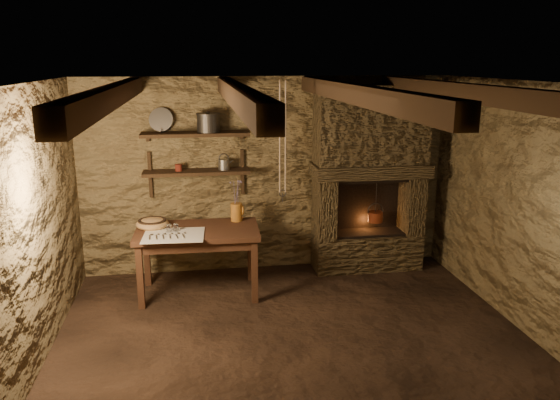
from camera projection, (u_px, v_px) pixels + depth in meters
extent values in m
plane|color=black|center=(295.00, 343.00, 5.13)|extent=(4.50, 4.50, 0.00)
cube|color=brown|center=(266.00, 175.00, 6.75)|extent=(4.50, 0.04, 2.40)
cube|color=brown|center=(365.00, 327.00, 2.92)|extent=(4.50, 0.04, 2.40)
cube|color=brown|center=(28.00, 234.00, 4.49)|extent=(0.04, 4.00, 2.40)
cube|color=brown|center=(529.00, 211.00, 5.17)|extent=(0.04, 4.00, 2.40)
cube|color=black|center=(297.00, 83.00, 4.53)|extent=(4.50, 4.00, 0.04)
cube|color=black|center=(111.00, 96.00, 4.33)|extent=(0.14, 3.95, 0.16)
cube|color=black|center=(237.00, 95.00, 4.48)|extent=(0.14, 3.95, 0.16)
cube|color=black|center=(355.00, 94.00, 4.63)|extent=(0.14, 3.95, 0.16)
cube|color=black|center=(465.00, 92.00, 4.78)|extent=(0.14, 3.95, 0.16)
cube|color=black|center=(197.00, 172.00, 6.44)|extent=(1.25, 0.30, 0.04)
cube|color=black|center=(195.00, 134.00, 6.33)|extent=(1.25, 0.30, 0.04)
cube|color=#392D1C|center=(366.00, 251.00, 6.95)|extent=(1.35, 0.45, 0.45)
cube|color=#392D1C|center=(324.00, 207.00, 6.72)|extent=(0.23, 0.45, 0.75)
cube|color=#392D1C|center=(411.00, 203.00, 6.89)|extent=(0.23, 0.45, 0.75)
cube|color=#392D1C|center=(370.00, 170.00, 6.66)|extent=(1.43, 0.51, 0.16)
cube|color=#392D1C|center=(372.00, 125.00, 6.55)|extent=(1.35, 0.45, 0.94)
cube|color=black|center=(363.00, 201.00, 6.99)|extent=(0.90, 0.06, 0.75)
cube|color=#381F13|center=(197.00, 231.00, 6.05)|extent=(1.37, 0.82, 0.06)
cube|color=#381F13|center=(198.00, 239.00, 6.07)|extent=(1.26, 0.70, 0.10)
cube|color=silver|center=(174.00, 235.00, 5.81)|extent=(0.67, 0.55, 0.01)
cylinder|color=#B06A22|center=(237.00, 212.00, 6.32)|extent=(0.15, 0.15, 0.21)
torus|color=#B06A22|center=(243.00, 210.00, 6.32)|extent=(0.02, 0.11, 0.11)
ellipsoid|color=#AA7E49|center=(152.00, 224.00, 6.08)|extent=(0.48, 0.48, 0.13)
cylinder|color=#2A2826|center=(208.00, 124.00, 6.32)|extent=(0.33, 0.33, 0.20)
cylinder|color=gray|center=(161.00, 120.00, 6.32)|extent=(0.30, 0.18, 0.28)
cylinder|color=#531810|center=(179.00, 168.00, 6.39)|extent=(0.10, 0.10, 0.08)
cylinder|color=maroon|center=(375.00, 217.00, 6.81)|extent=(0.20, 0.20, 0.13)
torus|color=#2A2826|center=(376.00, 211.00, 6.79)|extent=(0.20, 0.01, 0.20)
cylinder|color=#2A2826|center=(376.00, 197.00, 6.74)|extent=(0.01, 0.01, 0.44)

